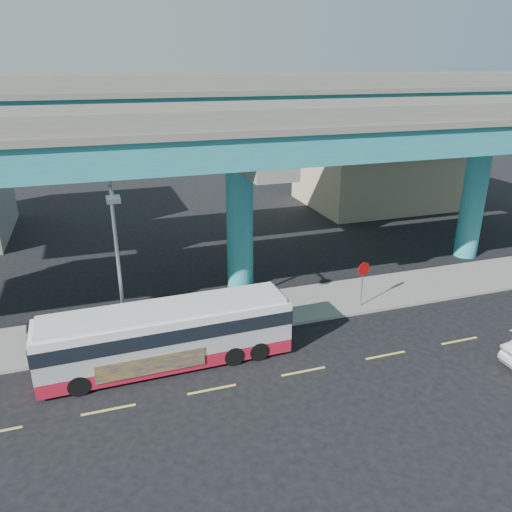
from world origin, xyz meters
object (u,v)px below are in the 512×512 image
object	(u,v)px
street_lamp	(117,247)
parked_car	(69,326)
transit_bus	(167,333)
stop_sign	(363,275)

from	to	relation	value
street_lamp	parked_car	bearing A→B (deg)	139.57
transit_bus	stop_sign	world-z (taller)	transit_bus
transit_bus	parked_car	size ratio (longest dim) A/B	2.82
transit_bus	street_lamp	size ratio (longest dim) A/B	1.40
street_lamp	stop_sign	distance (m)	12.63
street_lamp	stop_sign	size ratio (longest dim) A/B	3.06
transit_bus	parked_car	distance (m)	5.39
stop_sign	parked_car	bearing A→B (deg)	-172.69
street_lamp	stop_sign	xyz separation A→B (m)	(12.20, 0.74, -3.17)
street_lamp	stop_sign	world-z (taller)	street_lamp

